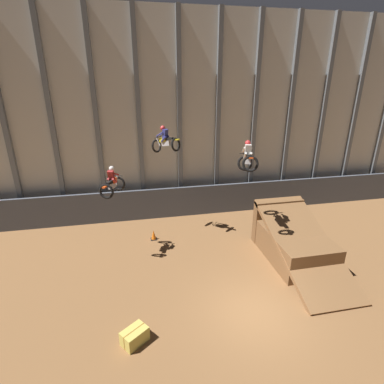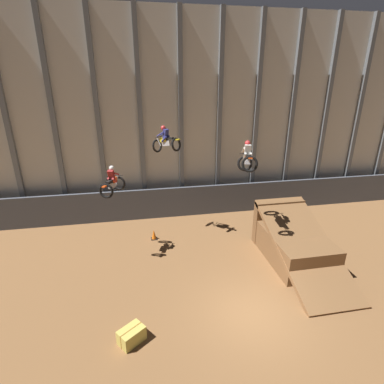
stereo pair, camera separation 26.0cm
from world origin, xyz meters
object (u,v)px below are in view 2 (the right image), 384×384
object	(u,v)px
rider_bike_right_air	(247,159)
hay_bale_trackside	(132,335)
dirt_ramp	(292,242)
rider_bike_center_air	(166,141)
rider_bike_left_air	(112,183)
traffic_cone_near_ramp	(154,235)

from	to	relation	value
rider_bike_right_air	hay_bale_trackside	xyz separation A→B (m)	(-5.58, -4.30, -5.10)
dirt_ramp	rider_bike_right_air	distance (m)	5.25
rider_bike_right_air	dirt_ramp	bearing A→B (deg)	6.07
rider_bike_center_air	hay_bale_trackside	size ratio (longest dim) A/B	1.55
rider_bike_left_air	hay_bale_trackside	distance (m)	7.09
dirt_ramp	rider_bike_right_air	world-z (taller)	rider_bike_right_air
rider_bike_right_air	hay_bale_trackside	bearing A→B (deg)	-130.46
rider_bike_left_air	rider_bike_center_air	size ratio (longest dim) A/B	1.06
dirt_ramp	hay_bale_trackside	xyz separation A→B (m)	(-8.26, -4.03, -0.60)
dirt_ramp	traffic_cone_near_ramp	size ratio (longest dim) A/B	10.76
dirt_ramp	traffic_cone_near_ramp	xyz separation A→B (m)	(-7.00, 3.18, -0.60)
rider_bike_left_air	rider_bike_right_air	xyz separation A→B (m)	(6.26, -1.66, 1.32)
rider_bike_left_air	hay_bale_trackside	bearing A→B (deg)	-61.80
rider_bike_left_air	traffic_cone_near_ramp	xyz separation A→B (m)	(1.94, 1.24, -3.78)
rider_bike_right_air	hay_bale_trackside	world-z (taller)	rider_bike_right_air
rider_bike_center_air	traffic_cone_near_ramp	xyz separation A→B (m)	(-0.93, -0.59, -5.36)
rider_bike_left_air	rider_bike_center_air	world-z (taller)	rider_bike_center_air
rider_bike_center_air	rider_bike_right_air	xyz separation A→B (m)	(3.38, -3.49, -0.26)
rider_bike_right_air	rider_bike_center_air	bearing A→B (deg)	146.01
dirt_ramp	traffic_cone_near_ramp	world-z (taller)	dirt_ramp
hay_bale_trackside	traffic_cone_near_ramp	bearing A→B (deg)	80.03
rider_bike_left_air	rider_bike_right_air	size ratio (longest dim) A/B	1.01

